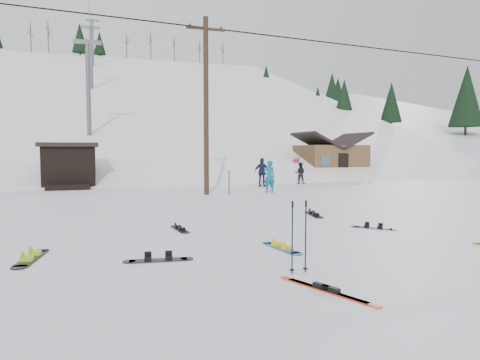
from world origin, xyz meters
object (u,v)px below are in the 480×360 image
object	(u,v)px
hero_skis	(326,290)
utility_pole	(206,103)
hero_snowboard	(282,248)
cabin	(330,160)

from	to	relation	value
hero_skis	utility_pole	bearing A→B (deg)	61.33
utility_pole	hero_snowboard	size ratio (longest dim) A/B	6.03
cabin	utility_pole	bearing A→B (deg)	-142.44
utility_pole	hero_skis	world-z (taller)	utility_pole
utility_pole	hero_skis	size ratio (longest dim) A/B	4.85
utility_pole	cabin	bearing A→B (deg)	37.56
hero_skis	cabin	bearing A→B (deg)	37.69
utility_pole	cabin	world-z (taller)	utility_pole
utility_pole	hero_snowboard	xyz separation A→B (m)	(-1.22, -12.43, -4.65)
utility_pole	hero_snowboard	distance (m)	13.33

